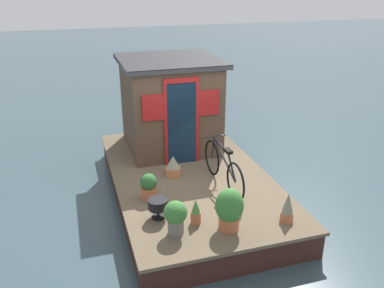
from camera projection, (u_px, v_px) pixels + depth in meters
ground_plane at (189, 196)px, 8.17m from camera, size 60.00×60.00×0.00m
houseboat_deck at (189, 184)px, 8.07m from camera, size 5.13×2.93×0.52m
houseboat_cabin at (170, 104)px, 8.86m from camera, size 2.08×2.09×2.00m
bicycle at (223, 167)px, 7.33m from camera, size 1.76×0.50×0.83m
potted_plant_thyme at (229, 209)px, 6.08m from camera, size 0.43×0.43×0.68m
potted_plant_sage at (196, 212)px, 6.27m from camera, size 0.16×0.16×0.42m
potted_plant_basil at (173, 167)px, 7.79m from camera, size 0.29×0.29×0.42m
potted_plant_lavender at (149, 186)px, 6.98m from camera, size 0.29×0.29×0.47m
potted_plant_ivy at (287, 208)px, 6.31m from camera, size 0.21×0.21×0.50m
potted_plant_succulent at (176, 216)px, 5.98m from camera, size 0.36×0.36×0.54m
charcoal_grill at (158, 205)px, 6.40m from camera, size 0.32×0.32×0.33m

